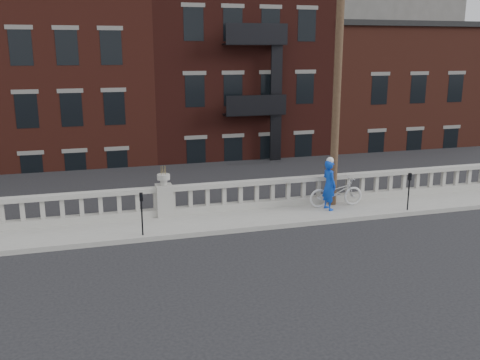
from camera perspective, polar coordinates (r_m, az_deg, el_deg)
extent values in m
plane|color=black|center=(15.13, -5.74, -8.68)|extent=(120.00, 120.00, 0.00)
cube|color=gray|center=(17.88, -7.56, -4.89)|extent=(32.00, 2.20, 0.15)
cube|color=gray|center=(18.72, -8.04, -3.41)|extent=(28.00, 0.34, 0.25)
cube|color=gray|center=(18.49, -8.12, -0.96)|extent=(28.00, 0.34, 0.16)
cube|color=gray|center=(18.60, -8.08, -2.15)|extent=(0.55, 0.55, 1.10)
cylinder|color=gray|center=(18.43, -8.15, -0.21)|extent=(0.24, 0.24, 0.20)
cylinder|color=gray|center=(18.39, -8.17, 0.33)|extent=(0.44, 0.44, 0.18)
cube|color=#605E59|center=(19.99, -7.93, -10.53)|extent=(36.00, 0.50, 5.15)
cube|color=black|center=(41.29, -12.35, -2.00)|extent=(80.00, 44.00, 0.50)
cube|color=#595651|center=(23.89, -14.20, -8.17)|extent=(16.00, 7.00, 4.00)
cube|color=#595651|center=(52.78, 11.49, 11.61)|extent=(14.00, 14.00, 18.00)
cube|color=#4F1F16|center=(33.96, -18.98, 6.69)|extent=(10.00, 14.00, 14.00)
cube|color=#3D1510|center=(34.90, -2.29, 8.83)|extent=(10.00, 14.00, 15.50)
cube|color=#552419|center=(38.75, 12.32, 6.42)|extent=(10.00, 14.00, 12.00)
cube|color=black|center=(38.48, 12.81, 15.53)|extent=(10.30, 14.30, 0.30)
cylinder|color=#422D1E|center=(19.43, 10.40, 11.76)|extent=(0.28, 0.28, 10.00)
cylinder|color=black|center=(16.77, -10.41, -4.02)|extent=(0.05, 0.05, 1.10)
cube|color=black|center=(16.58, -10.51, -1.78)|extent=(0.10, 0.08, 0.26)
cube|color=black|center=(16.53, -10.50, -1.69)|extent=(0.06, 0.01, 0.08)
cylinder|color=black|center=(19.98, 17.52, -1.55)|extent=(0.05, 0.05, 1.10)
cube|color=black|center=(19.81, 17.66, 0.35)|extent=(0.10, 0.08, 0.26)
cube|color=black|center=(19.77, 17.74, 0.43)|extent=(0.06, 0.01, 0.08)
imported|color=silver|center=(19.84, 10.21, -1.27)|extent=(2.07, 0.79, 1.07)
imported|color=#0C39B6|center=(19.30, 9.48, -0.52)|extent=(0.52, 0.72, 1.81)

